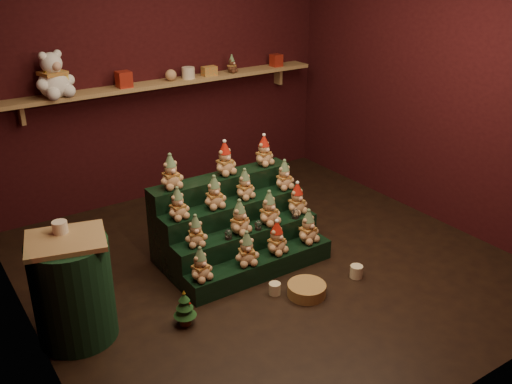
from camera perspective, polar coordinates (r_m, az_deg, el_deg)
ground at (r=5.20m, az=1.15°, el=-7.23°), size 4.00×4.00×0.00m
back_wall at (r=6.37m, az=-9.58°, el=11.91°), size 4.00×0.10×2.80m
front_wall at (r=3.28m, az=22.32°, el=-1.05°), size 4.00×0.10×2.80m
right_wall at (r=6.01m, az=17.78°, el=10.42°), size 0.10×4.00×2.80m
back_shelf at (r=6.24m, az=-8.82°, el=10.71°), size 3.60×0.26×0.24m
riser_tier_front at (r=4.99m, az=0.51°, el=-7.47°), size 1.40×0.22×0.18m
riser_tier_midfront at (r=5.10m, az=-0.89°, el=-5.53°), size 1.40×0.22×0.36m
riser_tier_midback at (r=5.22m, az=-2.21°, el=-3.69°), size 1.40×0.22×0.54m
riser_tier_back at (r=5.35m, az=-3.47°, el=-1.92°), size 1.40×0.22×0.72m
teddy_0 at (r=4.60m, az=-5.59°, el=-7.17°), size 0.23×0.22×0.28m
teddy_1 at (r=4.78m, az=-0.94°, el=-5.65°), size 0.25×0.24×0.29m
teddy_2 at (r=4.95m, az=2.07°, el=-4.58°), size 0.26×0.24×0.30m
teddy_3 at (r=5.14m, az=5.23°, el=-3.42°), size 0.24×0.23×0.31m
teddy_4 at (r=4.73m, az=-6.05°, el=-3.85°), size 0.23×0.22×0.27m
teddy_5 at (r=4.89m, az=-1.66°, el=-2.52°), size 0.28×0.27×0.30m
teddy_6 at (r=5.05m, az=1.31°, el=-1.60°), size 0.25×0.23×0.31m
teddy_7 at (r=5.26m, az=4.12°, el=-0.66°), size 0.22×0.20×0.29m
teddy_8 at (r=4.79m, az=-7.84°, el=-1.13°), size 0.22×0.20×0.27m
teddy_9 at (r=4.95m, az=-4.19°, el=-0.02°), size 0.21×0.19×0.29m
teddy_10 at (r=5.12m, az=-1.14°, el=0.80°), size 0.23×0.21×0.27m
teddy_11 at (r=5.33m, az=2.84°, el=1.74°), size 0.20×0.18×0.28m
teddy_12 at (r=4.93m, az=-8.54°, el=2.04°), size 0.22×0.20×0.30m
teddy_13 at (r=5.18m, az=-3.13°, el=3.36°), size 0.24×0.22×0.30m
teddy_14 at (r=5.40m, az=0.79°, el=4.16°), size 0.24×0.23×0.28m
snow_globe_a at (r=4.84m, az=-2.78°, el=-4.24°), size 0.06×0.06×0.09m
snow_globe_b at (r=4.99m, az=0.22°, el=-3.34°), size 0.06×0.06×0.08m
snow_globe_c at (r=5.20m, az=3.97°, el=-2.13°), size 0.07×0.07×0.10m
side_table at (r=4.32m, az=-17.84°, el=-9.23°), size 0.63×0.57×0.82m
table_ornament at (r=4.19m, az=-19.02°, el=-3.34°), size 0.11×0.11×0.08m
mini_christmas_tree at (r=4.41m, az=-7.14°, el=-11.42°), size 0.18×0.18×0.30m
mug_left at (r=4.77m, az=1.89°, el=-9.63°), size 0.10×0.10×0.10m
mug_right at (r=5.06m, az=10.00°, el=-7.84°), size 0.11×0.11×0.11m
wicker_basket at (r=4.77m, az=5.09°, el=-9.71°), size 0.41×0.41×0.10m
white_bear at (r=5.75m, az=-19.75°, el=11.57°), size 0.47×0.44×0.54m
brown_bear at (r=6.54m, az=-2.44°, el=12.67°), size 0.18×0.17×0.19m
gift_tin_red_a at (r=6.01m, az=-13.08°, el=10.92°), size 0.14×0.14×0.16m
gift_tin_cream at (r=6.30m, az=-6.79°, el=11.75°), size 0.14×0.14×0.12m
gift_tin_red_b at (r=6.89m, az=2.04°, el=13.02°), size 0.12×0.12×0.14m
shelf_plush_ball at (r=6.21m, az=-8.51°, el=11.49°), size 0.12×0.12×0.12m
scarf_gift_box at (r=6.42m, az=-4.70°, el=11.97°), size 0.16×0.10×0.10m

